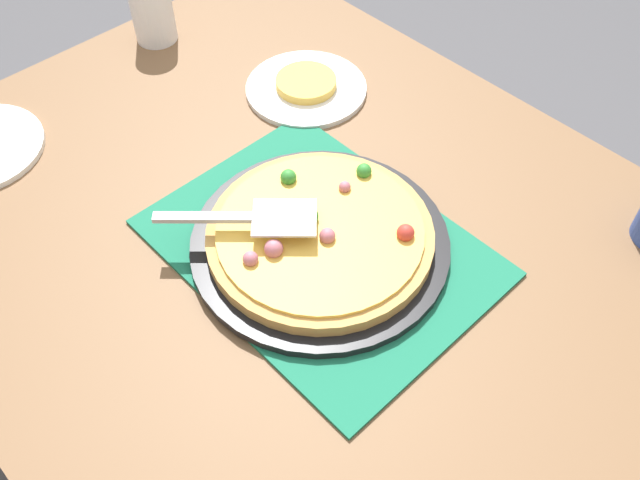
# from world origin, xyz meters

# --- Properties ---
(ground_plane) EXTENTS (8.00, 8.00, 0.00)m
(ground_plane) POSITION_xyz_m (0.00, 0.00, 0.00)
(ground_plane) COLOR #4C4C51
(dining_table) EXTENTS (1.40, 1.00, 0.75)m
(dining_table) POSITION_xyz_m (0.00, 0.00, 0.64)
(dining_table) COLOR brown
(dining_table) RESTS_ON ground_plane
(placemat) EXTENTS (0.48, 0.36, 0.01)m
(placemat) POSITION_xyz_m (0.00, 0.00, 0.75)
(placemat) COLOR #196B4C
(placemat) RESTS_ON dining_table
(pizza_pan) EXTENTS (0.38, 0.38, 0.01)m
(pizza_pan) POSITION_xyz_m (0.00, 0.00, 0.76)
(pizza_pan) COLOR black
(pizza_pan) RESTS_ON placemat
(pizza) EXTENTS (0.33, 0.33, 0.05)m
(pizza) POSITION_xyz_m (-0.00, 0.00, 0.78)
(pizza) COLOR tan
(pizza) RESTS_ON pizza_pan
(plate_near_left) EXTENTS (0.22, 0.22, 0.01)m
(plate_near_left) POSITION_xyz_m (-0.29, 0.24, 0.76)
(plate_near_left) COLOR white
(plate_near_left) RESTS_ON dining_table
(served_slice_left) EXTENTS (0.11, 0.11, 0.02)m
(served_slice_left) POSITION_xyz_m (-0.29, 0.24, 0.77)
(served_slice_left) COLOR #EAB747
(served_slice_left) RESTS_ON plate_near_left
(cup_near) EXTENTS (0.08, 0.08, 0.12)m
(cup_near) POSITION_xyz_m (-0.61, 0.14, 0.81)
(cup_near) COLOR white
(cup_near) RESTS_ON dining_table
(pizza_server) EXTENTS (0.19, 0.20, 0.01)m
(pizza_server) POSITION_xyz_m (-0.07, -0.07, 0.82)
(pizza_server) COLOR silver
(pizza_server) RESTS_ON pizza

